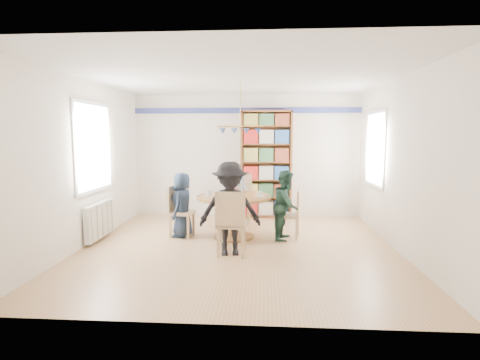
# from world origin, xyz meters

# --- Properties ---
(ground) EXTENTS (5.00, 5.00, 0.00)m
(ground) POSITION_xyz_m (0.00, 0.00, 0.00)
(ground) COLOR tan
(room_shell) EXTENTS (5.00, 5.00, 5.00)m
(room_shell) POSITION_xyz_m (-0.26, 0.87, 1.65)
(room_shell) COLOR white
(room_shell) RESTS_ON ground
(radiator) EXTENTS (0.12, 1.00, 0.60)m
(radiator) POSITION_xyz_m (-2.42, 0.30, 0.35)
(radiator) COLOR silver
(radiator) RESTS_ON ground
(dining_table) EXTENTS (1.30, 1.30, 0.75)m
(dining_table) POSITION_xyz_m (-0.12, 0.58, 0.56)
(dining_table) COLOR brown
(dining_table) RESTS_ON ground
(chair_left) EXTENTS (0.44, 0.44, 0.91)m
(chair_left) POSITION_xyz_m (-1.13, 0.62, 0.50)
(chair_left) COLOR tan
(chair_left) RESTS_ON ground
(chair_right) EXTENTS (0.43, 0.43, 0.86)m
(chair_right) POSITION_xyz_m (0.91, 0.60, 0.47)
(chair_right) COLOR tan
(chair_right) RESTS_ON ground
(chair_far) EXTENTS (0.47, 0.47, 1.03)m
(chair_far) POSITION_xyz_m (-0.08, 1.63, 0.56)
(chair_far) COLOR tan
(chair_far) RESTS_ON ground
(chair_near) EXTENTS (0.45, 0.45, 0.99)m
(chair_near) POSITION_xyz_m (-0.08, -0.45, 0.54)
(chair_near) COLOR tan
(chair_near) RESTS_ON ground
(person_left) EXTENTS (0.43, 0.60, 1.15)m
(person_left) POSITION_xyz_m (-1.04, 0.61, 0.57)
(person_left) COLOR #172234
(person_left) RESTS_ON ground
(person_right) EXTENTS (0.58, 0.68, 1.21)m
(person_right) POSITION_xyz_m (0.79, 0.54, 0.60)
(person_right) COLOR #1A3427
(person_right) RESTS_ON ground
(person_far) EXTENTS (0.50, 0.36, 1.27)m
(person_far) POSITION_xyz_m (-0.15, 1.44, 0.63)
(person_far) COLOR gray
(person_far) RESTS_ON ground
(person_near) EXTENTS (0.97, 0.63, 1.41)m
(person_near) POSITION_xyz_m (-0.10, -0.37, 0.71)
(person_near) COLOR black
(person_near) RESTS_ON ground
(bookshelf) EXTENTS (1.11, 0.33, 2.34)m
(bookshelf) POSITION_xyz_m (0.45, 2.34, 1.15)
(bookshelf) COLOR brown
(bookshelf) RESTS_ON ground
(tableware) EXTENTS (1.07, 1.07, 0.28)m
(tableware) POSITION_xyz_m (-0.14, 0.60, 0.81)
(tableware) COLOR white
(tableware) RESTS_ON dining_table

